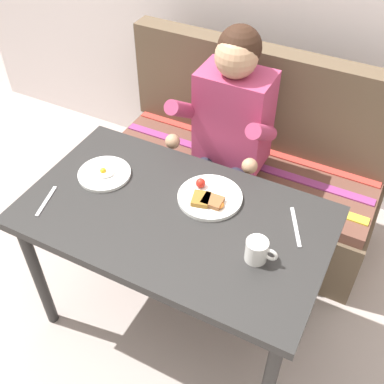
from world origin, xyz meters
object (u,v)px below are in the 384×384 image
table (175,228)px  fork (46,201)px  couch (243,175)px  plate_eggs (104,173)px  person (227,129)px  coffee_mug (257,250)px  plate_breakfast (209,197)px  knife (296,227)px

table → fork: size_ratio=7.06×
couch → fork: size_ratio=8.47×
table → plate_eggs: bearing=170.2°
plate_eggs → couch: bearing=62.0°
couch → person: size_ratio=1.19×
table → person: (-0.04, 0.59, 0.09)m
plate_eggs → person: bearing=57.6°
couch → coffee_mug: bearing=-66.2°
plate_eggs → coffee_mug: coffee_mug is taller
couch → person: 0.45m
plate_breakfast → fork: (-0.57, -0.31, -0.01)m
plate_breakfast → plate_eggs: size_ratio=1.17×
couch → knife: size_ratio=7.20×
table → plate_eggs: (-0.37, 0.06, 0.09)m
person → knife: (0.48, -0.44, -0.01)m
table → coffee_mug: 0.39m
table → plate_breakfast: 0.18m
coffee_mug → fork: bearing=-172.4°
plate_eggs → coffee_mug: bearing=-9.7°
plate_breakfast → fork: bearing=-151.9°
table → plate_eggs: 0.39m
table → plate_eggs: plate_eggs is taller
plate_eggs → coffee_mug: size_ratio=1.89×
plate_breakfast → knife: bearing=2.4°
person → plate_breakfast: (0.13, -0.46, 0.00)m
coffee_mug → knife: size_ratio=0.59×
person → plate_breakfast: person is taller
coffee_mug → couch: bearing=113.8°
knife → plate_breakfast: bearing=156.0°
person → couch: bearing=77.5°
plate_breakfast → coffee_mug: bearing=-35.0°
table → couch: bearing=90.0°
table → plate_breakfast: (0.09, 0.13, 0.09)m
plate_breakfast → coffee_mug: size_ratio=2.20×
person → fork: size_ratio=7.13×
plate_eggs → fork: bearing=-115.8°
knife → couch: bearing=99.2°
table → person: 0.60m
person → plate_eggs: bearing=-122.4°
table → knife: size_ratio=6.00×
table → couch: couch is taller
plate_breakfast → fork: plate_breakfast is taller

